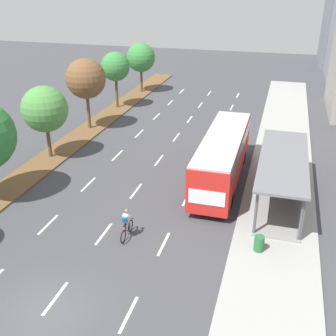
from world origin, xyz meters
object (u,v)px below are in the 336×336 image
bus (223,154)px  median_tree_third (45,109)px  cyclist (126,225)px  median_tree_fifth (115,67)px  median_tree_fourth (86,79)px  trash_bin (259,243)px  bus_shelter (286,175)px  median_tree_farthest (141,58)px

bus → median_tree_third: 13.79m
cyclist → median_tree_fifth: 25.00m
median_tree_fourth → median_tree_fifth: size_ratio=1.10×
trash_bin → median_tree_fourth: bearing=138.1°
bus_shelter → median_tree_fourth: size_ratio=1.53×
bus → median_tree_fifth: (-13.75, 14.44, 2.39)m
bus → median_tree_fourth: (-13.66, 7.39, 2.67)m
bus → median_tree_fourth: size_ratio=1.75×
median_tree_fourth → median_tree_farthest: median_tree_fourth is taller
cyclist → median_tree_third: bearing=138.7°
bus → median_tree_farthest: (-13.40, 21.49, 2.16)m
cyclist → median_tree_fourth: median_tree_fourth is taller
bus → median_tree_farthest: 25.41m
bus → cyclist: bus is taller
bus_shelter → median_tree_farthest: (-17.68, 23.28, 2.36)m
median_tree_third → median_tree_farthest: 21.14m
cyclist → median_tree_fifth: size_ratio=0.31×
bus → median_tree_third: median_tree_third is taller
median_tree_farthest → cyclist: bearing=-72.3°
median_tree_third → cyclist: bearing=-41.3°
bus_shelter → median_tree_farthest: bearing=127.2°
bus → median_tree_third: size_ratio=2.01×
median_tree_fourth → median_tree_fifth: median_tree_fourth is taller
bus_shelter → median_tree_fourth: (-17.93, 9.19, 2.87)m
median_tree_third → median_tree_fourth: bearing=90.0°
bus_shelter → bus: bus is taller
median_tree_farthest → trash_bin: bearing=-60.4°
median_tree_third → median_tree_farthest: size_ratio=0.96×
bus → trash_bin: (3.20, -7.71, -1.49)m
cyclist → trash_bin: (7.09, 0.53, -0.22)m
median_tree_fourth → median_tree_farthest: bearing=89.0°
median_tree_fourth → bus_shelter: bearing=-27.1°
bus_shelter → cyclist: 10.46m
trash_bin → median_tree_fifth: bearing=127.4°
bus_shelter → median_tree_farthest: 29.33m
trash_bin → bus: bearing=112.5°
median_tree_fourth → median_tree_farthest: (0.26, 14.09, -0.51)m
median_tree_farthest → median_tree_third: bearing=-90.7°
bus_shelter → median_tree_fifth: bearing=138.0°
bus_shelter → cyclist: bus_shelter is taller
median_tree_fourth → trash_bin: 23.01m
bus → median_tree_third: bearing=178.5°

